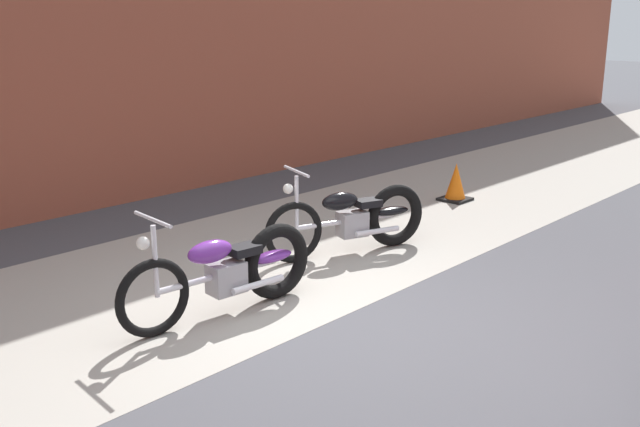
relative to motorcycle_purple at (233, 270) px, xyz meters
name	(u,v)px	position (x,y,z in m)	size (l,w,h in m)	color
ground_plane	(333,321)	(0.44, -0.81, -0.40)	(80.00, 80.00, 0.00)	#47474C
sidewalk_slab	(207,274)	(0.44, 0.94, -0.40)	(36.00, 3.50, 0.01)	#9E998E
motorcycle_purple	(233,270)	(0.00, 0.00, 0.00)	(2.01, 0.59, 1.03)	black
motorcycle_black	(358,218)	(2.09, 0.28, 0.00)	(1.92, 0.89, 1.03)	black
traffic_cone	(456,184)	(4.87, 0.77, -0.15)	(0.40, 0.40, 0.55)	orange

